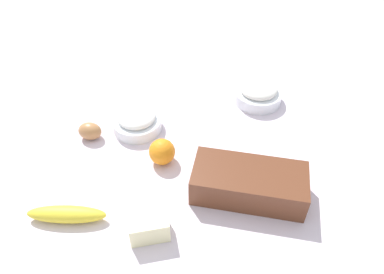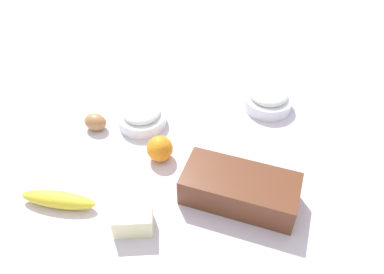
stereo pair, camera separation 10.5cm
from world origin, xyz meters
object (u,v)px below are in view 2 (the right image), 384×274
Objects in this scene: flour_bowl at (268,99)px; sugar_bowl at (142,116)px; butter_block at (133,220)px; banana at (58,200)px; egg_near_butter at (95,122)px; loaf_pan at (240,188)px; orange_fruit at (160,149)px.

sugar_bowl is (0.37, 0.17, -0.00)m from flour_bowl.
butter_block is (-0.10, 0.36, 0.00)m from sugar_bowl.
egg_near_butter reaches higher than banana.
loaf_pan is 1.91× the size of flour_bowl.
loaf_pan reaches higher than banana.
butter_block is (-0.20, 0.02, 0.01)m from banana.
banana is 0.29m from egg_near_butter.
loaf_pan is 1.99× the size of sugar_bowl.
flour_bowl is 0.40m from orange_fruit.
flour_bowl is 2.24× the size of egg_near_butter.
egg_near_butter is at bearing -53.80° from butter_block.
loaf_pan is 0.39m from flour_bowl.
banana is (0.43, 0.11, -0.02)m from loaf_pan.
egg_near_butter is (0.22, -0.08, -0.01)m from orange_fruit.
loaf_pan is 0.27m from butter_block.
banana is 0.29m from orange_fruit.
orange_fruit reaches higher than sugar_bowl.
flour_bowl reaches higher than sugar_bowl.
butter_block is at bearing 90.43° from orange_fruit.
banana is (0.47, 0.50, -0.01)m from flour_bowl.
egg_near_butter is (0.02, -0.29, 0.01)m from banana.
flour_bowl is at bearing -117.31° from butter_block.
butter_block is at bearing 126.20° from egg_near_butter.
sugar_bowl is 0.77× the size of banana.
banana is at bearing 46.36° from orange_fruit.
banana is at bearing 21.30° from loaf_pan.
sugar_bowl is at bearing -75.09° from butter_block.
butter_block is at bearing 173.84° from banana.
butter_block is (0.27, 0.53, -0.00)m from flour_bowl.
loaf_pan is 1.54× the size of banana.
banana is (0.11, 0.34, -0.01)m from sugar_bowl.
flour_bowl is 1.04× the size of sugar_bowl.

